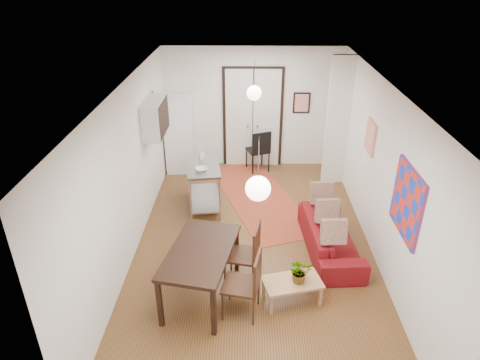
{
  "coord_description": "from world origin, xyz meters",
  "views": [
    {
      "loc": [
        -0.13,
        -6.36,
        4.61
      ],
      "look_at": [
        -0.25,
        0.15,
        1.25
      ],
      "focal_mm": 32.0,
      "sensor_mm": 36.0,
      "label": 1
    }
  ],
  "objects_px": {
    "kitchen_counter": "(204,179)",
    "dining_chair_near": "(242,245)",
    "fridge": "(179,134)",
    "dining_table": "(201,255)",
    "sofa": "(330,236)",
    "coffee_table": "(292,284)",
    "black_side_chair": "(258,145)",
    "dining_chair_far": "(241,274)"
  },
  "relations": [
    {
      "from": "kitchen_counter",
      "to": "dining_chair_near",
      "type": "distance_m",
      "value": 2.37
    },
    {
      "from": "fridge",
      "to": "dining_chair_near",
      "type": "relative_size",
      "value": 1.74
    },
    {
      "from": "dining_table",
      "to": "kitchen_counter",
      "type": "bearing_deg",
      "value": 94.51
    },
    {
      "from": "sofa",
      "to": "dining_chair_near",
      "type": "relative_size",
      "value": 1.91
    },
    {
      "from": "coffee_table",
      "to": "dining_table",
      "type": "height_order",
      "value": "dining_table"
    },
    {
      "from": "kitchen_counter",
      "to": "black_side_chair",
      "type": "bearing_deg",
      "value": 50.79
    },
    {
      "from": "kitchen_counter",
      "to": "fridge",
      "type": "relative_size",
      "value": 0.74
    },
    {
      "from": "sofa",
      "to": "black_side_chair",
      "type": "height_order",
      "value": "black_side_chair"
    },
    {
      "from": "fridge",
      "to": "dining_chair_far",
      "type": "distance_m",
      "value": 4.96
    },
    {
      "from": "fridge",
      "to": "coffee_table",
      "type": "bearing_deg",
      "value": -66.39
    },
    {
      "from": "sofa",
      "to": "dining_table",
      "type": "relative_size",
      "value": 1.2
    },
    {
      "from": "fridge",
      "to": "dining_chair_near",
      "type": "xyz_separation_m",
      "value": [
        1.55,
        -4.01,
        -0.3
      ]
    },
    {
      "from": "kitchen_counter",
      "to": "dining_chair_far",
      "type": "relative_size",
      "value": 1.28
    },
    {
      "from": "dining_table",
      "to": "black_side_chair",
      "type": "height_order",
      "value": "black_side_chair"
    },
    {
      "from": "sofa",
      "to": "kitchen_counter",
      "type": "height_order",
      "value": "kitchen_counter"
    },
    {
      "from": "coffee_table",
      "to": "black_side_chair",
      "type": "relative_size",
      "value": 0.91
    },
    {
      "from": "sofa",
      "to": "dining_chair_near",
      "type": "height_order",
      "value": "dining_chair_near"
    },
    {
      "from": "sofa",
      "to": "dining_chair_near",
      "type": "xyz_separation_m",
      "value": [
        -1.54,
        -0.73,
        0.32
      ]
    },
    {
      "from": "coffee_table",
      "to": "black_side_chair",
      "type": "distance_m",
      "value": 4.7
    },
    {
      "from": "dining_table",
      "to": "black_side_chair",
      "type": "bearing_deg",
      "value": 78.5
    },
    {
      "from": "dining_chair_near",
      "to": "black_side_chair",
      "type": "relative_size",
      "value": 1.01
    },
    {
      "from": "sofa",
      "to": "fridge",
      "type": "height_order",
      "value": "fridge"
    },
    {
      "from": "coffee_table",
      "to": "kitchen_counter",
      "type": "height_order",
      "value": "kitchen_counter"
    },
    {
      "from": "sofa",
      "to": "fridge",
      "type": "distance_m",
      "value": 4.55
    },
    {
      "from": "dining_table",
      "to": "dining_chair_far",
      "type": "height_order",
      "value": "dining_chair_far"
    },
    {
      "from": "coffee_table",
      "to": "dining_chair_near",
      "type": "height_order",
      "value": "dining_chair_near"
    },
    {
      "from": "kitchen_counter",
      "to": "dining_chair_near",
      "type": "bearing_deg",
      "value": -77.95
    },
    {
      "from": "fridge",
      "to": "dining_chair_far",
      "type": "height_order",
      "value": "fridge"
    },
    {
      "from": "dining_chair_near",
      "to": "dining_chair_far",
      "type": "distance_m",
      "value": 0.7
    },
    {
      "from": "sofa",
      "to": "black_side_chair",
      "type": "distance_m",
      "value": 3.6
    },
    {
      "from": "coffee_table",
      "to": "dining_chair_near",
      "type": "xyz_separation_m",
      "value": [
        -0.76,
        0.57,
        0.28
      ]
    },
    {
      "from": "coffee_table",
      "to": "dining_table",
      "type": "bearing_deg",
      "value": 175.41
    },
    {
      "from": "kitchen_counter",
      "to": "dining_chair_near",
      "type": "xyz_separation_m",
      "value": [
        0.81,
        -2.22,
        -0.03
      ]
    },
    {
      "from": "fridge",
      "to": "dining_chair_near",
      "type": "height_order",
      "value": "fridge"
    },
    {
      "from": "sofa",
      "to": "dining_table",
      "type": "bearing_deg",
      "value": 114.75
    },
    {
      "from": "kitchen_counter",
      "to": "dining_table",
      "type": "xyz_separation_m",
      "value": [
        0.21,
        -2.68,
        0.11
      ]
    },
    {
      "from": "dining_table",
      "to": "black_side_chair",
      "type": "xyz_separation_m",
      "value": [
        0.93,
        4.56,
        -0.14
      ]
    },
    {
      "from": "coffee_table",
      "to": "dining_table",
      "type": "xyz_separation_m",
      "value": [
        -1.36,
        0.11,
        0.43
      ]
    },
    {
      "from": "coffee_table",
      "to": "kitchen_counter",
      "type": "relative_size",
      "value": 0.7
    },
    {
      "from": "kitchen_counter",
      "to": "fridge",
      "type": "height_order",
      "value": "fridge"
    },
    {
      "from": "dining_table",
      "to": "fridge",
      "type": "bearing_deg",
      "value": 102.0
    },
    {
      "from": "kitchen_counter",
      "to": "dining_table",
      "type": "height_order",
      "value": "kitchen_counter"
    }
  ]
}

